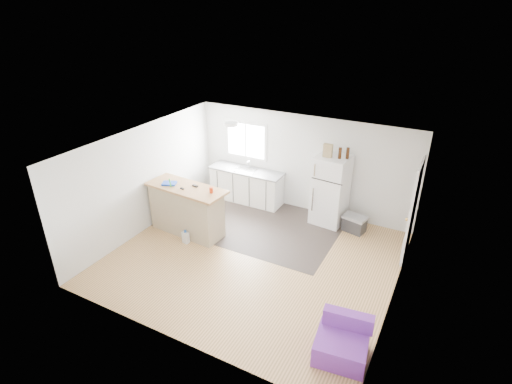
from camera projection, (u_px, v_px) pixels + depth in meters
room at (254, 206)px, 7.69m from camera, size 5.51×5.01×2.41m
vinyl_zone at (252, 222)px, 9.51m from camera, size 4.05×2.50×0.00m
window at (246, 140)px, 10.16m from camera, size 1.18×0.06×0.98m
interior_door at (412, 212)px, 7.85m from camera, size 0.11×0.92×2.10m
ceiling_fixture at (231, 124)px, 8.64m from camera, size 0.30×0.30×0.07m
kitchen_cabinets at (246, 185)px, 10.35m from camera, size 1.95×0.61×1.14m
peninsula at (187, 209)px, 8.89m from camera, size 1.89×0.84×1.13m
refrigerator at (330, 190)px, 9.19m from camera, size 0.79×0.76×1.65m
cooler at (354, 223)px, 9.07m from camera, size 0.57×0.45×0.39m
purple_seat at (342, 343)px, 5.90m from camera, size 0.83×0.80×0.62m
cleaner_jug at (186, 237)px, 8.66m from camera, size 0.15×0.12×0.31m
mop at (170, 221)px, 9.09m from camera, size 0.29×0.37×1.36m
red_cup at (211, 190)px, 8.36m from camera, size 0.10×0.10×0.12m
blue_tray at (169, 183)px, 8.76m from camera, size 0.36×0.32×0.04m
tool_a at (195, 186)px, 8.65m from camera, size 0.15×0.07×0.03m
tool_b at (182, 188)px, 8.53m from camera, size 0.11×0.06×0.03m
cardboard_box at (328, 151)px, 8.74m from camera, size 0.20×0.10×0.30m
bottle_left at (340, 153)px, 8.67m from camera, size 0.09×0.09×0.25m
bottle_right at (348, 153)px, 8.66m from camera, size 0.08×0.08×0.25m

